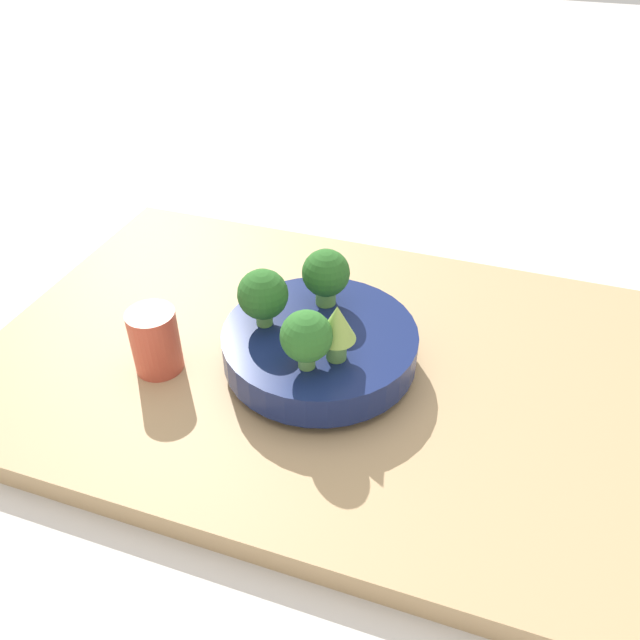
# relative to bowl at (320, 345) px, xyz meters

# --- Properties ---
(ground_plane) EXTENTS (6.00, 6.00, 0.00)m
(ground_plane) POSITION_rel_bowl_xyz_m (0.01, 0.02, -0.07)
(ground_plane) COLOR silver
(table) EXTENTS (1.00, 0.65, 0.04)m
(table) POSITION_rel_bowl_xyz_m (0.01, 0.02, -0.05)
(table) COLOR tan
(table) RESTS_ON ground_plane
(bowl) EXTENTS (0.27, 0.27, 0.06)m
(bowl) POSITION_rel_bowl_xyz_m (0.00, 0.00, 0.00)
(bowl) COLOR navy
(bowl) RESTS_ON table
(romanesco_piece_near) EXTENTS (0.05, 0.05, 0.08)m
(romanesco_piece_near) POSITION_rel_bowl_xyz_m (0.04, -0.04, 0.08)
(romanesco_piece_near) COLOR #609347
(romanesco_piece_near) RESTS_ON bowl
(broccoli_floret_front) EXTENTS (0.07, 0.07, 0.08)m
(broccoli_floret_front) POSITION_rel_bowl_xyz_m (0.01, -0.07, 0.07)
(broccoli_floret_front) COLOR #6BA34C
(broccoli_floret_front) RESTS_ON bowl
(broccoli_floret_left) EXTENTS (0.07, 0.07, 0.09)m
(broccoli_floret_left) POSITION_rel_bowl_xyz_m (-0.08, -0.01, 0.07)
(broccoli_floret_left) COLOR #6BA34C
(broccoli_floret_left) RESTS_ON bowl
(broccoli_floret_back) EXTENTS (0.07, 0.07, 0.09)m
(broccoli_floret_back) POSITION_rel_bowl_xyz_m (-0.01, 0.07, 0.07)
(broccoli_floret_back) COLOR #6BA34C
(broccoli_floret_back) RESTS_ON bowl
(cup) EXTENTS (0.07, 0.07, 0.10)m
(cup) POSITION_rel_bowl_xyz_m (-0.22, -0.08, 0.01)
(cup) COLOR #C64C38
(cup) RESTS_ON table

